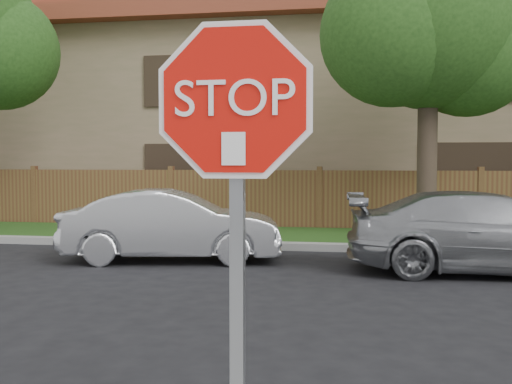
# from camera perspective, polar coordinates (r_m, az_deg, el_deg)

# --- Properties ---
(far_curb) EXTENTS (70.00, 0.30, 0.15)m
(far_curb) POSITION_cam_1_polar(r_m,az_deg,el_deg) (12.50, 5.17, -5.21)
(far_curb) COLOR gray
(far_curb) RESTS_ON ground
(grass_strip) EXTENTS (70.00, 3.00, 0.12)m
(grass_strip) POSITION_cam_1_polar(r_m,az_deg,el_deg) (14.13, 5.66, -4.31)
(grass_strip) COLOR #1E4714
(grass_strip) RESTS_ON ground
(fence) EXTENTS (70.00, 0.12, 1.60)m
(fence) POSITION_cam_1_polar(r_m,az_deg,el_deg) (15.65, 6.06, -0.87)
(fence) COLOR brown
(fence) RESTS_ON ground
(apartment_building) EXTENTS (35.20, 9.20, 7.20)m
(apartment_building) POSITION_cam_1_polar(r_m,az_deg,el_deg) (21.27, 6.99, 7.53)
(apartment_building) COLOR #887A54
(apartment_building) RESTS_ON ground
(tree_mid) EXTENTS (4.80, 3.90, 7.35)m
(tree_mid) POSITION_cam_1_polar(r_m,az_deg,el_deg) (14.17, 16.30, 15.19)
(tree_mid) COLOR #382B21
(tree_mid) RESTS_ON ground
(stop_sign) EXTENTS (1.01, 0.13, 2.55)m
(stop_sign) POSITION_cam_1_polar(r_m,az_deg,el_deg) (2.76, -1.97, 2.04)
(stop_sign) COLOR gray
(stop_sign) RESTS_ON sidewalk_near
(sedan_left) EXTENTS (4.17, 2.05, 1.32)m
(sedan_left) POSITION_cam_1_polar(r_m,az_deg,el_deg) (11.20, -7.93, -3.19)
(sedan_left) COLOR silver
(sedan_left) RESTS_ON ground
(sedan_right) EXTENTS (4.71, 2.05, 1.35)m
(sedan_right) POSITION_cam_1_polar(r_m,az_deg,el_deg) (10.62, 21.28, -3.62)
(sedan_right) COLOR #9B9DA2
(sedan_right) RESTS_ON ground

